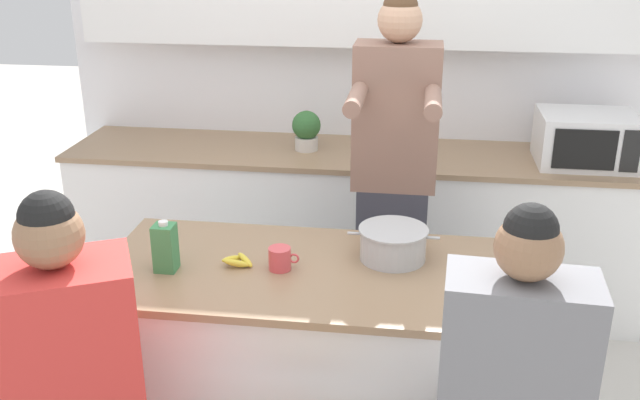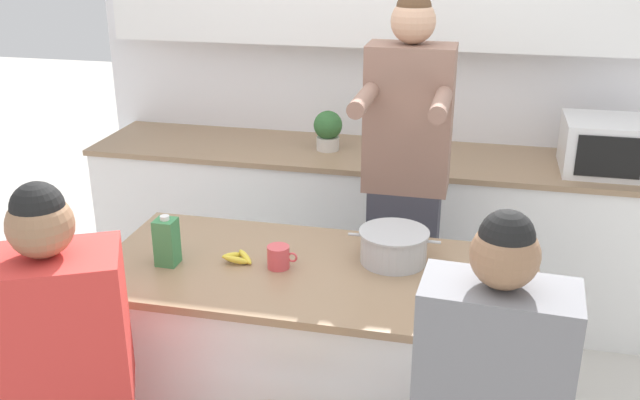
% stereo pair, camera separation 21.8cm
% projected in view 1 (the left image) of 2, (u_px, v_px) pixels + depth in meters
% --- Properties ---
extents(wall_back, '(3.45, 0.22, 2.70)m').
position_uv_depth(wall_back, '(360.00, 27.00, 4.03)').
color(wall_back, white).
rests_on(wall_back, ground_plane).
extents(back_counter, '(3.20, 0.65, 0.90)m').
position_uv_depth(back_counter, '(351.00, 226.00, 4.14)').
color(back_counter, white).
rests_on(back_counter, ground_plane).
extents(kitchen_island, '(1.65, 0.77, 0.88)m').
position_uv_depth(kitchen_island, '(317.00, 367.00, 2.84)').
color(kitchen_island, black).
rests_on(kitchen_island, ground_plane).
extents(person_cooking, '(0.38, 0.58, 1.84)m').
position_uv_depth(person_cooking, '(393.00, 195.00, 3.30)').
color(person_cooking, '#383842').
rests_on(person_cooking, ground_plane).
extents(cooking_pot, '(0.35, 0.27, 0.13)m').
position_uv_depth(cooking_pot, '(393.00, 244.00, 2.74)').
color(cooking_pot, '#B7BABC').
rests_on(cooking_pot, kitchen_island).
extents(fruit_bowl, '(0.18, 0.18, 0.06)m').
position_uv_depth(fruit_bowl, '(504.00, 279.00, 2.54)').
color(fruit_bowl, '#B7BABC').
rests_on(fruit_bowl, kitchen_island).
extents(coffee_cup_near, '(0.12, 0.08, 0.09)m').
position_uv_depth(coffee_cup_near, '(280.00, 259.00, 2.66)').
color(coffee_cup_near, '#DB4C51').
rests_on(coffee_cup_near, kitchen_island).
extents(banana_bunch, '(0.14, 0.10, 0.04)m').
position_uv_depth(banana_bunch, '(238.00, 261.00, 2.70)').
color(banana_bunch, yellow).
rests_on(banana_bunch, kitchen_island).
extents(juice_carton, '(0.08, 0.08, 0.20)m').
position_uv_depth(juice_carton, '(165.00, 247.00, 2.64)').
color(juice_carton, '#38844C').
rests_on(juice_carton, kitchen_island).
extents(microwave, '(0.49, 0.40, 0.27)m').
position_uv_depth(microwave, '(586.00, 139.00, 3.73)').
color(microwave, white).
rests_on(microwave, back_counter).
extents(potted_plant, '(0.16, 0.16, 0.22)m').
position_uv_depth(potted_plant, '(306.00, 129.00, 3.96)').
color(potted_plant, beige).
rests_on(potted_plant, back_counter).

